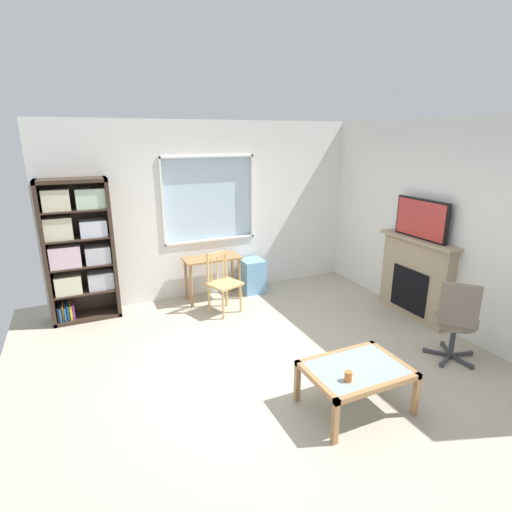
{
  "coord_description": "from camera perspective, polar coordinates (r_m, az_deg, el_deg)",
  "views": [
    {
      "loc": [
        -1.92,
        -3.75,
        2.54
      ],
      "look_at": [
        0.02,
        0.53,
        1.11
      ],
      "focal_mm": 28.12,
      "sensor_mm": 36.0,
      "label": 1
    }
  ],
  "objects": [
    {
      "name": "wall_back_with_window",
      "position": [
        6.48,
        -6.71,
        6.25
      ],
      "size": [
        4.92,
        0.15,
        2.75
      ],
      "color": "silver",
      "rests_on": "ground"
    },
    {
      "name": "fireplace",
      "position": [
        6.16,
        21.7,
        -2.86
      ],
      "size": [
        0.26,
        1.26,
        1.16
      ],
      "color": "tan",
      "rests_on": "ground"
    },
    {
      "name": "wall_right",
      "position": [
        5.93,
        25.02,
        4.01
      ],
      "size": [
        0.12,
        4.85,
        2.75
      ],
      "primitive_type": "cube",
      "color": "silver",
      "rests_on": "ground"
    },
    {
      "name": "office_chair",
      "position": [
        5.11,
        26.62,
        -7.84
      ],
      "size": [
        0.62,
        0.58,
        1.0
      ],
      "color": "#7A6B5B",
      "rests_on": "ground"
    },
    {
      "name": "tv",
      "position": [
        5.93,
        22.46,
        4.89
      ],
      "size": [
        0.06,
        0.88,
        0.55
      ],
      "color": "black",
      "rests_on": "fireplace"
    },
    {
      "name": "wooden_chair",
      "position": [
        5.9,
        -4.73,
        -3.75
      ],
      "size": [
        0.53,
        0.52,
        0.9
      ],
      "color": "tan",
      "rests_on": "ground"
    },
    {
      "name": "sippy_cup",
      "position": [
        3.8,
        13.0,
        -16.31
      ],
      "size": [
        0.07,
        0.07,
        0.09
      ],
      "primitive_type": "cylinder",
      "color": "orange",
      "rests_on": "coffee_table"
    },
    {
      "name": "bookshelf",
      "position": [
        6.02,
        -23.97,
        1.2
      ],
      "size": [
        0.9,
        0.38,
        1.99
      ],
      "color": "#38281E",
      "rests_on": "ground"
    },
    {
      "name": "plastic_drawer_unit",
      "position": [
        6.7,
        -0.55,
        -2.8
      ],
      "size": [
        0.35,
        0.4,
        0.56
      ],
      "primitive_type": "cube",
      "color": "#72ADDB",
      "rests_on": "ground"
    },
    {
      "name": "desk_under_window",
      "position": [
        6.33,
        -6.24,
        -1.3
      ],
      "size": [
        0.89,
        0.41,
        0.7
      ],
      "color": "#A37547",
      "rests_on": "ground"
    },
    {
      "name": "coffee_table",
      "position": [
        4.06,
        14.06,
        -15.83
      ],
      "size": [
        0.95,
        0.69,
        0.44
      ],
      "color": "#8C9E99",
      "rests_on": "ground"
    },
    {
      "name": "ground",
      "position": [
        4.93,
        2.44,
        -14.26
      ],
      "size": [
        5.92,
        5.65,
        0.02
      ],
      "primitive_type": "cube",
      "color": "#B2A893"
    }
  ]
}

